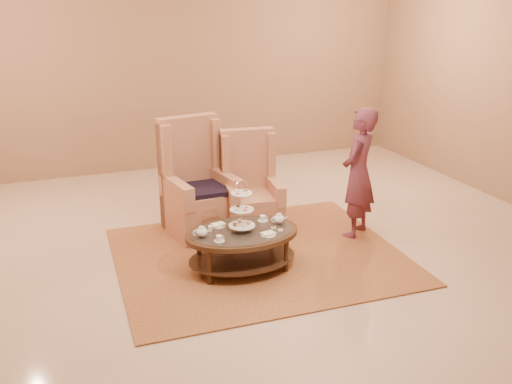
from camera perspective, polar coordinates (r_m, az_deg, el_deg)
name	(u,v)px	position (r m, az deg, el deg)	size (l,w,h in m)	color
ground	(258,267)	(6.21, 0.18, -7.52)	(8.00, 8.00, 0.00)	#C8AE95
ceiling	(258,267)	(6.21, 0.18, -7.52)	(8.00, 8.00, 0.02)	beige
wall_back	(169,62)	(9.44, -8.67, 12.78)	(8.00, 0.04, 3.50)	#977152
rug	(259,256)	(6.44, 0.30, -6.38)	(3.17, 2.67, 0.02)	#A8703B
tea_table	(242,238)	(6.00, -1.41, -4.62)	(1.23, 0.86, 1.01)	black
armchair_left	(197,194)	(7.00, -5.91, -0.19)	(0.88, 0.90, 1.40)	#BB7858
armchair_right	(251,197)	(7.02, -0.55, -0.53)	(0.74, 0.76, 1.24)	#BB7858
person	(358,173)	(6.82, 10.20, 1.85)	(0.68, 0.65, 1.57)	brown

